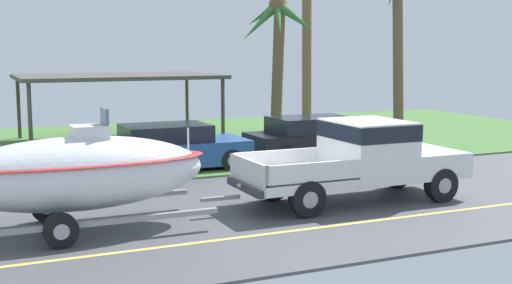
% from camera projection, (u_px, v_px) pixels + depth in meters
% --- Properties ---
extents(ground, '(36.00, 22.00, 0.11)m').
position_uv_depth(ground, '(179.00, 155.00, 22.94)').
color(ground, '#4C4C51').
extents(pickup_truck_towing, '(5.69, 2.05, 1.91)m').
position_uv_depth(pickup_truck_towing, '(366.00, 156.00, 15.96)').
color(pickup_truck_towing, silver).
rests_on(pickup_truck_towing, ground).
extents(boat_on_trailer, '(6.28, 2.28, 2.43)m').
position_uv_depth(boat_on_trailer, '(77.00, 173.00, 13.23)').
color(boat_on_trailer, gray).
rests_on(boat_on_trailer, ground).
extents(parked_sedan_near, '(4.51, 1.92, 1.38)m').
position_uv_depth(parked_sedan_near, '(315.00, 138.00, 22.00)').
color(parked_sedan_near, black).
rests_on(parked_sedan_near, ground).
extents(parked_sedan_far, '(4.41, 1.95, 1.38)m').
position_uv_depth(parked_sedan_far, '(171.00, 148.00, 19.83)').
color(parked_sedan_far, '#234C89').
rests_on(parked_sedan_far, ground).
extents(carport_awning, '(7.42, 4.77, 2.58)m').
position_uv_depth(carport_awning, '(118.00, 78.00, 25.67)').
color(carport_awning, '#4C4238').
rests_on(carport_awning, ground).
extents(palm_tree_near_right, '(3.04, 2.91, 7.30)m').
position_uv_depth(palm_tree_near_right, '(306.00, 6.00, 27.21)').
color(palm_tree_near_right, brown).
rests_on(palm_tree_near_right, ground).
extents(palm_tree_mid, '(3.54, 2.87, 6.60)m').
position_uv_depth(palm_tree_mid, '(399.00, 10.00, 23.57)').
color(palm_tree_mid, brown).
rests_on(palm_tree_mid, ground).
extents(palm_tree_far_left, '(3.02, 2.77, 5.52)m').
position_uv_depth(palm_tree_far_left, '(279.00, 36.00, 25.04)').
color(palm_tree_far_left, brown).
rests_on(palm_tree_far_left, ground).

